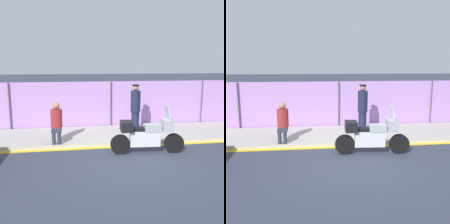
# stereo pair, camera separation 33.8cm
# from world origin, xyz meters

# --- Properties ---
(ground_plane) EXTENTS (120.00, 120.00, 0.00)m
(ground_plane) POSITION_xyz_m (0.00, 0.00, 0.00)
(ground_plane) COLOR #333847
(sidewalk) EXTENTS (30.33, 2.47, 0.13)m
(sidewalk) POSITION_xyz_m (0.00, 2.60, 0.06)
(sidewalk) COLOR #ADA89E
(sidewalk) RESTS_ON ground_plane
(curb_paint_stripe) EXTENTS (30.33, 0.18, 0.01)m
(curb_paint_stripe) POSITION_xyz_m (0.00, 1.28, 0.00)
(curb_paint_stripe) COLOR gold
(curb_paint_stripe) RESTS_ON ground_plane
(storefront_fence) EXTENTS (28.81, 0.17, 1.99)m
(storefront_fence) POSITION_xyz_m (0.00, 3.92, 1.00)
(storefront_fence) COLOR #AD7FC6
(storefront_fence) RESTS_ON ground_plane
(motorcycle) EXTENTS (2.29, 0.61, 1.48)m
(motorcycle) POSITION_xyz_m (0.61, 0.55, 0.60)
(motorcycle) COLOR black
(motorcycle) RESTS_ON ground_plane
(officer_standing) EXTENTS (0.37, 0.37, 1.83)m
(officer_standing) POSITION_xyz_m (0.77, 2.65, 1.07)
(officer_standing) COLOR #191E38
(officer_standing) RESTS_ON sidewalk
(person_seated_on_curb) EXTENTS (0.39, 0.69, 1.33)m
(person_seated_on_curb) POSITION_xyz_m (-2.16, 1.83, 0.86)
(person_seated_on_curb) COLOR #2D3342
(person_seated_on_curb) RESTS_ON sidewalk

